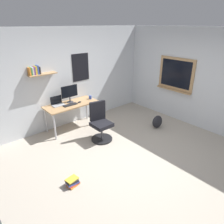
{
  "coord_description": "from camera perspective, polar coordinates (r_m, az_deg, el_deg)",
  "views": [
    {
      "loc": [
        -2.73,
        -2.44,
        2.68
      ],
      "look_at": [
        -0.01,
        0.72,
        0.85
      ],
      "focal_mm": 32.79,
      "sensor_mm": 36.0,
      "label": 1
    }
  ],
  "objects": [
    {
      "name": "computer_mouse",
      "position": [
        5.52,
        -9.05,
        2.77
      ],
      "size": [
        0.1,
        0.06,
        0.03
      ],
      "primitive_type": "ellipsoid",
      "color": "#262628",
      "rests_on": "desk"
    },
    {
      "name": "keyboard",
      "position": [
        5.39,
        -11.56,
        1.99
      ],
      "size": [
        0.37,
        0.13,
        0.02
      ],
      "primitive_type": "cube",
      "color": "black",
      "rests_on": "desk"
    },
    {
      "name": "wall_right",
      "position": [
        5.9,
        23.38,
        8.23
      ],
      "size": [
        0.22,
        5.0,
        2.6
      ],
      "color": "silver",
      "rests_on": "ground"
    },
    {
      "name": "book_stack_on_floor",
      "position": [
        3.92,
        -10.96,
        -18.61
      ],
      "size": [
        0.24,
        0.2,
        0.14
      ],
      "color": "orange",
      "rests_on": "ground"
    },
    {
      "name": "monitor_primary",
      "position": [
        5.5,
        -11.75,
        5.28
      ],
      "size": [
        0.46,
        0.17,
        0.46
      ],
      "color": "#38383D",
      "rests_on": "desk"
    },
    {
      "name": "desk",
      "position": [
        5.52,
        -11.26,
        1.57
      ],
      "size": [
        1.39,
        0.61,
        0.72
      ],
      "color": "tan",
      "rests_on": "ground"
    },
    {
      "name": "backpack",
      "position": [
        5.77,
        12.5,
        -2.65
      ],
      "size": [
        0.32,
        0.22,
        0.35
      ],
      "primitive_type": "ellipsoid",
      "color": "#232328",
      "rests_on": "ground"
    },
    {
      "name": "wall_back",
      "position": [
        5.77,
        -11.38,
        9.4
      ],
      "size": [
        5.0,
        0.3,
        2.6
      ],
      "color": "silver",
      "rests_on": "ground"
    },
    {
      "name": "laptop",
      "position": [
        5.46,
        -14.98,
        2.44
      ],
      "size": [
        0.31,
        0.21,
        0.23
      ],
      "color": "#ADAFB5",
      "rests_on": "desk"
    },
    {
      "name": "ground_plane",
      "position": [
        4.54,
        6.22,
        -12.67
      ],
      "size": [
        5.2,
        5.2,
        0.0
      ],
      "primitive_type": "plane",
      "color": "#ADA393",
      "rests_on": "ground"
    },
    {
      "name": "coffee_mug",
      "position": [
        5.75,
        -6.09,
        4.09
      ],
      "size": [
        0.08,
        0.08,
        0.09
      ],
      "primitive_type": "cylinder",
      "color": "#334CA5",
      "rests_on": "desk"
    },
    {
      "name": "office_chair",
      "position": [
        5.01,
        -3.27,
        -3.35
      ],
      "size": [
        0.52,
        0.53,
        0.95
      ],
      "color": "black",
      "rests_on": "ground"
    }
  ]
}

